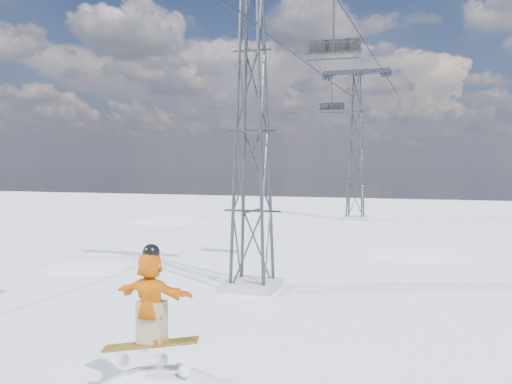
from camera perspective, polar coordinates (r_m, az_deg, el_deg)
ground at (r=13.52m, az=-15.05°, el=-16.26°), size 120.00×120.00×0.00m
lift_tower_near at (r=19.71m, az=-0.39°, el=6.00°), size 5.20×1.80×11.43m
lift_tower_far at (r=44.13m, az=9.94°, el=4.29°), size 5.20×1.80×11.43m
haul_cables at (r=31.47m, az=6.46°, el=14.74°), size 4.46×51.00×0.06m
lift_chair_mid at (r=22.83m, az=7.78°, el=14.07°), size 2.03×0.58×2.52m
lift_chair_far at (r=46.49m, az=7.59°, el=8.42°), size 2.01×0.58×2.50m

